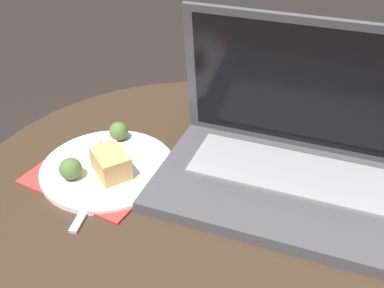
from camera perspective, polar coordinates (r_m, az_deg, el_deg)
table at (r=0.78m, az=1.08°, el=-13.22°), size 0.74×0.74×0.49m
napkin at (r=0.72m, az=-12.46°, el=-4.10°), size 0.22×0.17×0.00m
laptop at (r=0.69m, az=12.29°, el=-1.32°), size 0.39×0.26×0.25m
beer_glass at (r=0.78m, az=3.94°, el=8.57°), size 0.06×0.06×0.21m
snack_plate at (r=0.73m, az=-10.77°, el=-2.48°), size 0.21×0.21×0.05m
fork at (r=0.71m, az=-11.38°, el=-4.59°), size 0.04×0.20×0.01m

